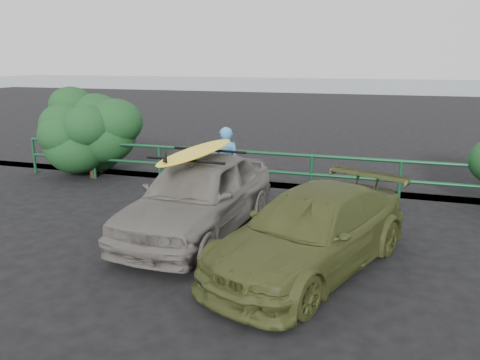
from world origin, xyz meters
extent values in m
plane|color=black|center=(0.00, 0.00, 0.00)|extent=(80.00, 80.00, 0.00)
plane|color=slate|center=(0.00, 60.00, 0.00)|extent=(200.00, 200.00, 0.00)
imported|color=slate|center=(-0.65, 1.99, 0.74)|extent=(2.02, 4.45, 1.48)
imported|color=#414820|center=(1.63, 1.06, 0.62)|extent=(3.20, 4.59, 1.23)
imported|color=#418BC5|center=(-0.86, 4.16, 0.86)|extent=(0.73, 0.60, 1.73)
ellipsoid|color=yellow|center=(-0.65, 1.99, 1.57)|extent=(0.76, 2.85, 0.08)
camera|label=1|loc=(2.62, -5.80, 3.21)|focal=35.00mm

